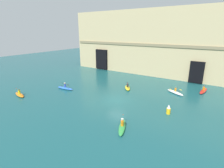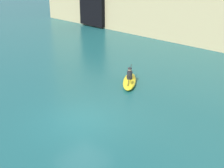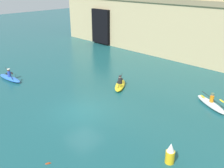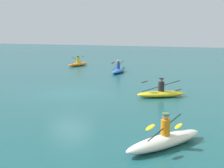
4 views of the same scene
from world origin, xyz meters
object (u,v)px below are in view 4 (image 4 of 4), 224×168
object	(u,v)px
kayak_orange	(78,64)
kayak_yellow	(161,93)
kayak_blue	(118,70)
kayak_white	(165,140)

from	to	relation	value
kayak_orange	kayak_yellow	bearing A→B (deg)	-122.52
kayak_blue	kayak_orange	size ratio (longest dim) A/B	1.11
kayak_yellow	kayak_white	world-z (taller)	kayak_white
kayak_white	kayak_orange	world-z (taller)	kayak_white
kayak_white	kayak_blue	size ratio (longest dim) A/B	0.94
kayak_yellow	kayak_orange	world-z (taller)	kayak_yellow
kayak_yellow	kayak_blue	distance (m)	10.77
kayak_blue	kayak_orange	xyz separation A→B (m)	(-3.47, -6.10, -0.00)
kayak_yellow	kayak_white	xyz separation A→B (m)	(7.56, 2.07, 0.02)
kayak_yellow	kayak_blue	xyz separation A→B (m)	(-8.81, -6.19, 0.00)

